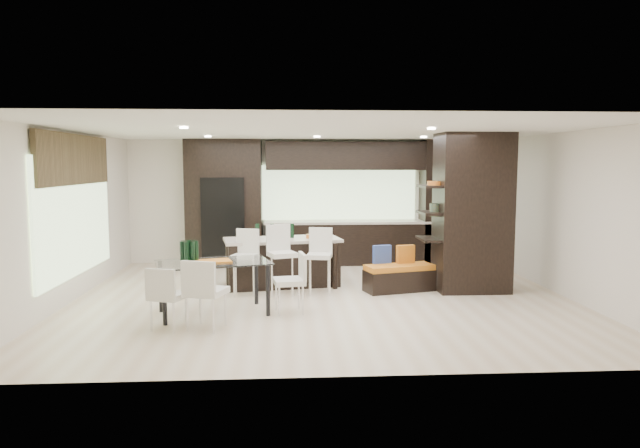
{
  "coord_description": "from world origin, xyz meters",
  "views": [
    {
      "loc": [
        -0.6,
        -9.13,
        2.17
      ],
      "look_at": [
        0.0,
        0.6,
        1.15
      ],
      "focal_mm": 32.0,
      "sensor_mm": 36.0,
      "label": 1
    }
  ],
  "objects": [
    {
      "name": "chair_end",
      "position": [
        -0.55,
        -0.91,
        0.41
      ],
      "size": [
        0.5,
        0.5,
        0.81
      ],
      "primitive_type": "cube",
      "rotation": [
        0.0,
        0.0,
        1.71
      ],
      "color": "silver",
      "rests_on": "ground"
    },
    {
      "name": "partition_column",
      "position": [
        2.6,
        0.4,
        1.35
      ],
      "size": [
        1.2,
        0.8,
        2.7
      ],
      "primitive_type": "cube",
      "color": "black",
      "rests_on": "ground"
    },
    {
      "name": "back_cabinetry",
      "position": [
        0.5,
        3.17,
        1.35
      ],
      "size": [
        6.8,
        0.68,
        2.7
      ],
      "primitive_type": "cube",
      "color": "black",
      "rests_on": "ground"
    },
    {
      "name": "window_back",
      "position": [
        0.6,
        3.46,
        1.55
      ],
      "size": [
        3.4,
        0.04,
        1.2
      ],
      "primitive_type": "cube",
      "color": "#B2D199",
      "rests_on": "back_wall"
    },
    {
      "name": "window_left",
      "position": [
        -3.96,
        0.2,
        1.35
      ],
      "size": [
        0.04,
        3.2,
        1.9
      ],
      "primitive_type": "cube",
      "color": "#B2D199",
      "rests_on": "left_wall"
    },
    {
      "name": "stool_right",
      "position": [
        -0.03,
        0.26,
        0.45
      ],
      "size": [
        0.46,
        0.46,
        0.9
      ],
      "primitive_type": "cube",
      "rotation": [
        0.0,
        0.0,
        -0.18
      ],
      "color": "silver",
      "rests_on": "ground"
    },
    {
      "name": "floor_vase",
      "position": [
        2.3,
        1.03,
        0.63
      ],
      "size": [
        0.59,
        0.59,
        1.27
      ],
      "primitive_type": null,
      "rotation": [
        0.0,
        0.0,
        0.34
      ],
      "color": "#404C37",
      "rests_on": "ground"
    },
    {
      "name": "refrigerator",
      "position": [
        -1.9,
        3.12,
        0.95
      ],
      "size": [
        0.9,
        0.68,
        1.9
      ],
      "primitive_type": "cube",
      "color": "black",
      "rests_on": "ground"
    },
    {
      "name": "bench",
      "position": [
        1.35,
        0.41,
        0.23
      ],
      "size": [
        1.27,
        0.75,
        0.46
      ],
      "primitive_type": "cube",
      "rotation": [
        0.0,
        0.0,
        0.26
      ],
      "color": "black",
      "rests_on": "ground"
    },
    {
      "name": "stool_mid",
      "position": [
        -0.65,
        0.25,
        0.47
      ],
      "size": [
        0.53,
        0.53,
        0.94
      ],
      "primitive_type": "cube",
      "rotation": [
        0.0,
        0.0,
        0.35
      ],
      "color": "silver",
      "rests_on": "ground"
    },
    {
      "name": "right_wall",
      "position": [
        4.0,
        0.0,
        1.35
      ],
      "size": [
        0.02,
        7.0,
        2.7
      ],
      "primitive_type": "cube",
      "color": "silver",
      "rests_on": "ground"
    },
    {
      "name": "dining_table",
      "position": [
        -1.64,
        -0.91,
        0.38
      ],
      "size": [
        1.78,
        1.3,
        0.77
      ],
      "primitive_type": "cube",
      "rotation": [
        0.0,
        0.0,
        0.28
      ],
      "color": "white",
      "rests_on": "ground"
    },
    {
      "name": "back_wall",
      "position": [
        0.0,
        3.5,
        1.35
      ],
      "size": [
        8.0,
        0.02,
        2.7
      ],
      "primitive_type": "cube",
      "color": "silver",
      "rests_on": "ground"
    },
    {
      "name": "chair_far",
      "position": [
        -2.14,
        -1.65,
        0.39
      ],
      "size": [
        0.53,
        0.53,
        0.78
      ],
      "primitive_type": "cube",
      "rotation": [
        0.0,
        0.0,
        -0.33
      ],
      "color": "silver",
      "rests_on": "ground"
    },
    {
      "name": "stone_accent",
      "position": [
        -3.93,
        0.2,
        2.25
      ],
      "size": [
        0.08,
        3.0,
        0.8
      ],
      "primitive_type": "cube",
      "color": "brown",
      "rests_on": "left_wall"
    },
    {
      "name": "stool_left",
      "position": [
        -1.28,
        0.26,
        0.44
      ],
      "size": [
        0.49,
        0.49,
        0.89
      ],
      "primitive_type": "cube",
      "rotation": [
        0.0,
        0.0,
        -0.28
      ],
      "color": "silver",
      "rests_on": "ground"
    },
    {
      "name": "chair_near",
      "position": [
        -1.64,
        -1.68,
        0.44
      ],
      "size": [
        0.6,
        0.6,
        0.87
      ],
      "primitive_type": "cube",
      "rotation": [
        0.0,
        0.0,
        -0.33
      ],
      "color": "silver",
      "rests_on": "ground"
    },
    {
      "name": "left_wall",
      "position": [
        -4.0,
        0.0,
        1.35
      ],
      "size": [
        0.02,
        7.0,
        2.7
      ],
      "primitive_type": "cube",
      "color": "silver",
      "rests_on": "ground"
    },
    {
      "name": "ceiling",
      "position": [
        0.0,
        0.0,
        2.7
      ],
      "size": [
        8.0,
        7.0,
        0.02
      ],
      "primitive_type": "cube",
      "color": "white",
      "rests_on": "ground"
    },
    {
      "name": "ceiling_spots",
      "position": [
        0.0,
        0.25,
        2.68
      ],
      "size": [
        4.0,
        3.0,
        0.02
      ],
      "primitive_type": "cube",
      "color": "white",
      "rests_on": "ceiling"
    },
    {
      "name": "kitchen_island",
      "position": [
        -0.65,
        1.0,
        0.42
      ],
      "size": [
        2.15,
        1.21,
        0.85
      ],
      "primitive_type": "cube",
      "rotation": [
        0.0,
        0.0,
        0.17
      ],
      "color": "black",
      "rests_on": "ground"
    },
    {
      "name": "ground",
      "position": [
        0.0,
        0.0,
        0.0
      ],
      "size": [
        8.0,
        8.0,
        0.0
      ],
      "primitive_type": "plane",
      "color": "beige",
      "rests_on": "ground"
    }
  ]
}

